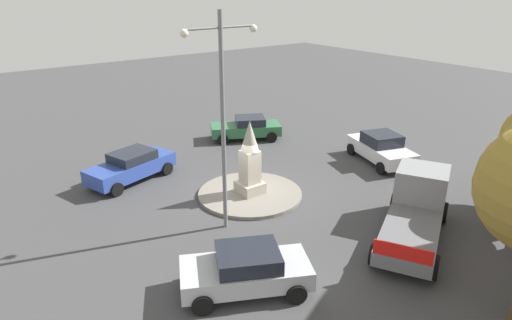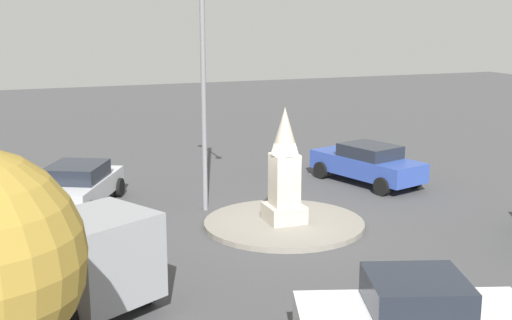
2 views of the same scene
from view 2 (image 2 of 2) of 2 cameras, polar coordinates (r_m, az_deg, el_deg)
ground_plane at (r=20.11m, az=2.36°, el=-5.56°), size 80.00×80.00×0.00m
traffic_island at (r=20.09m, az=2.36°, el=-5.35°), size 4.72×4.72×0.15m
monument at (r=19.65m, az=2.41°, el=-0.78°), size 1.07×1.07×3.38m
streetlamp at (r=20.89m, az=-4.48°, el=8.78°), size 3.03×0.28×8.22m
car_white_parked_left at (r=12.83m, az=13.17°, el=-12.88°), size 3.02×4.56×1.59m
car_silver_parked_right at (r=22.47m, az=-14.70°, el=-2.03°), size 4.38×3.38×1.44m
car_blue_approaching at (r=25.12m, az=9.32°, el=-0.25°), size 4.67×2.88×1.46m
truck_grey_far_side at (r=15.33m, az=-15.40°, el=-7.79°), size 5.99×4.42×2.21m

